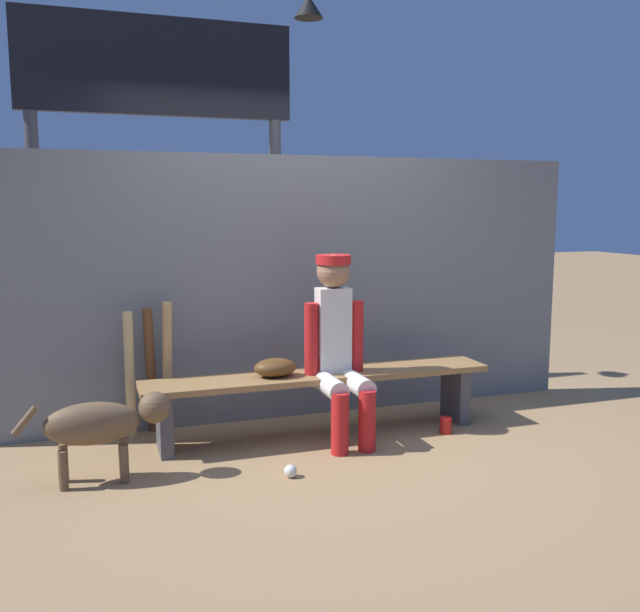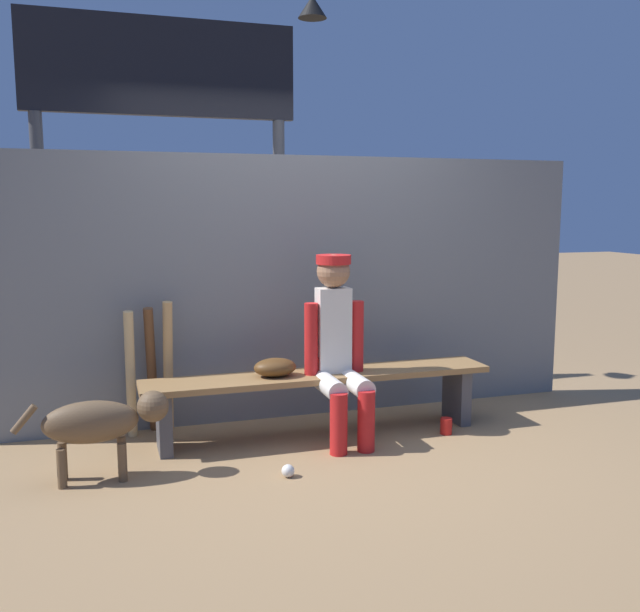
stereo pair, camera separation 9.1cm
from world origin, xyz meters
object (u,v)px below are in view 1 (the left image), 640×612
Objects in this scene: dugout_bench at (320,387)px; scoreboard at (168,110)px; bat_wood_dark at (151,371)px; cup_on_ground at (446,425)px; dog at (103,423)px; bat_wood_natural at (130,376)px; baseball_glove at (275,368)px; bat_wood_tan at (167,369)px; player_seated at (339,342)px; baseball at (291,471)px; cup_on_bench at (322,365)px.

dugout_bench is 0.73× the size of scoreboard.
bat_wood_dark reaches higher than cup_on_ground.
bat_wood_natural is at bearing 74.25° from dog.
bat_wood_tan is at bearing 153.20° from baseball_glove.
baseball_glove is at bearing -73.43° from scoreboard.
player_seated is 0.95m from cup_on_ground.
bat_wood_tan is 8.30× the size of cup_on_ground.
baseball_glove reaches higher than baseball.
bat_wood_tan reaches higher than cup_on_ground.
player_seated is at bearing -50.88° from cup_on_bench.
dog is (-1.41, -0.35, -0.15)m from cup_on_bench.
baseball is 0.88m from cup_on_bench.
player_seated is 11.06× the size of cup_on_ground.
bat_wood_natural reaches higher than cup_on_bench.
scoreboard is at bearing 117.65° from player_seated.
bat_wood_tan is 8.30× the size of cup_on_bench.
scoreboard reaches higher than bat_wood_tan.
cup_on_bench is at bearing -0.27° from baseball_glove.
bat_wood_dark is at bearing 161.71° from cup_on_ground.
dugout_bench is 2.60m from scoreboard.
bat_wood_dark is at bearing 123.09° from baseball.
dugout_bench is at bearing -19.91° from bat_wood_dark.
baseball_glove is 0.33× the size of bat_wood_natural.
bat_wood_tan is at bearing -99.32° from scoreboard.
bat_wood_natural is 11.61× the size of baseball.
scoreboard reaches higher than player_seated.
bat_wood_tan is at bearing 57.52° from dog.
cup_on_ground is (1.89, -0.62, -0.38)m from bat_wood_dark.
dugout_bench is 1.25m from bat_wood_natural.
bat_wood_natural is 2.26m from scoreboard.
bat_wood_dark is 1.29m from baseball.
bat_wood_tan is (-1.05, 0.43, -0.19)m from player_seated.
bat_wood_natural reaches higher than baseball.
player_seated is at bearing -14.41° from baseball_glove.
cup_on_bench is 2.49m from scoreboard.
scoreboard reaches higher than cup_on_ground.
bat_wood_natural reaches higher than cup_on_ground.
player_seated is 2.47m from scoreboard.
player_seated is at bearing -18.26° from bat_wood_natural.
player_seated is 0.95m from baseball.
bat_wood_tan reaches higher than dog.
bat_wood_natural is 2.14m from cup_on_ground.
dugout_bench is 1.93× the size of player_seated.
dugout_bench is 0.15m from cup_on_bench.
scoreboard is at bearing 71.44° from dog.
bat_wood_dark is 0.82m from dog.
bat_wood_dark is 0.27× the size of scoreboard.
scoreboard reaches higher than dugout_bench.
baseball_glove is (-0.40, 0.10, -0.16)m from player_seated.
cup_on_ground is (1.22, 0.40, 0.02)m from baseball.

